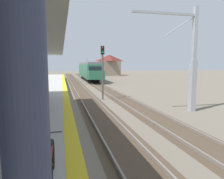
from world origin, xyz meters
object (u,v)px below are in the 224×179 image
Objects in this scene: rail_signal_post at (103,67)px; distant_trackside_house at (110,65)px; bicycle_beside_commuter at (52,164)px; catenary_pylon_far_side at (190,62)px; commuter_person at (27,137)px; approaching_train at (89,70)px.

distant_trackside_house reaches higher than rail_signal_post.
bicycle_beside_commuter is 0.24× the size of catenary_pylon_far_side.
distant_trackside_house is (14.76, 58.33, 2.04)m from bicycle_beside_commuter.
bicycle_beside_commuter is at bearing -136.57° from catenary_pylon_far_side.
rail_signal_post is at bearing 74.85° from bicycle_beside_commuter.
distant_trackside_house is at bearing 76.14° from rail_signal_post.
commuter_person is 13.09m from catenary_pylon_far_side.
catenary_pylon_far_side is 49.84m from distant_trackside_house.
rail_signal_post is 8.29m from catenary_pylon_far_side.
approaching_train is 2.61× the size of catenary_pylon_far_side.
bicycle_beside_commuter is at bearing -98.61° from approaching_train.
commuter_person is 0.22× the size of catenary_pylon_far_side.
commuter_person is 15.75m from rail_signal_post.
approaching_train is 31.66m from catenary_pylon_far_side.
bicycle_beside_commuter is 12.99m from catenary_pylon_far_side.
approaching_train reaches higher than bicycle_beside_commuter.
bicycle_beside_commuter is 0.28× the size of distant_trackside_house.
approaching_train is 2.97× the size of distant_trackside_house.
distant_trackside_house reaches higher than bicycle_beside_commuter.
approaching_train is at bearing 80.59° from commuter_person.
commuter_person reaches higher than bicycle_beside_commuter.
rail_signal_post is (4.66, 14.98, 1.35)m from commuter_person.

